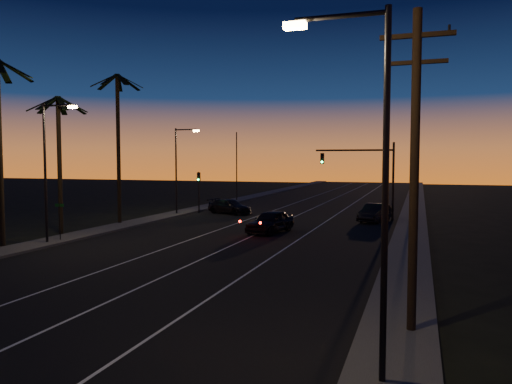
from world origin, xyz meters
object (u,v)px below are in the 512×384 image
(utility_pole, at_px, (415,164))
(cross_car, at_px, (230,207))
(signal_mast, at_px, (366,167))
(right_car, at_px, (375,213))
(lead_car, at_px, (270,221))

(utility_pole, xyz_separation_m, cross_car, (-17.96, 30.52, -4.58))
(utility_pole, distance_m, signal_mast, 30.33)
(signal_mast, relative_size, right_car, 1.41)
(utility_pole, bearing_deg, cross_car, 120.47)
(signal_mast, bearing_deg, cross_car, 177.76)
(lead_car, relative_size, right_car, 1.14)
(signal_mast, distance_m, right_car, 4.35)
(utility_pole, relative_size, right_car, 1.99)
(cross_car, bearing_deg, utility_pole, -59.53)
(right_car, bearing_deg, utility_pole, -82.96)
(lead_car, bearing_deg, signal_mast, 60.75)
(signal_mast, xyz_separation_m, cross_car, (-13.50, 0.53, -4.05))
(signal_mast, height_order, cross_car, signal_mast)
(utility_pole, xyz_separation_m, lead_car, (-10.39, 19.41, -4.47))
(lead_car, xyz_separation_m, right_car, (6.87, 9.13, -0.05))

